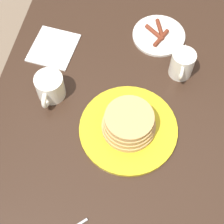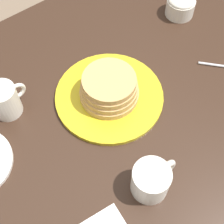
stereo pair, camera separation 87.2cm
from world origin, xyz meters
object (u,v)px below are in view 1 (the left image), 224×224
object	(u,v)px
pancake_plate	(127,125)
creamer_pitcher	(182,63)
napkin	(54,48)
coffee_mug	(50,87)
side_plate_bacon	(159,35)

from	to	relation	value
pancake_plate	creamer_pitcher	size ratio (longest dim) A/B	2.52
napkin	coffee_mug	bearing A→B (deg)	13.95
pancake_plate	side_plate_bacon	world-z (taller)	pancake_plate
coffee_mug	napkin	world-z (taller)	coffee_mug
side_plate_bacon	napkin	xyz separation A→B (m)	(0.12, -0.34, -0.00)
pancake_plate	napkin	xyz separation A→B (m)	(-0.25, -0.29, -0.03)
coffee_mug	napkin	distance (m)	0.18
coffee_mug	creamer_pitcher	xyz separation A→B (m)	(-0.16, 0.38, 0.01)
side_plate_bacon	coffee_mug	world-z (taller)	coffee_mug
pancake_plate	creamer_pitcher	world-z (taller)	creamer_pitcher
coffee_mug	napkin	size ratio (longest dim) A/B	0.68
pancake_plate	napkin	bearing A→B (deg)	-130.55
side_plate_bacon	coffee_mug	distance (m)	0.42
coffee_mug	creamer_pitcher	size ratio (longest dim) A/B	1.01
pancake_plate	coffee_mug	bearing A→B (deg)	-106.66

